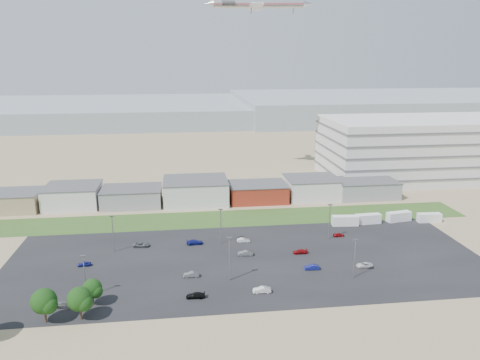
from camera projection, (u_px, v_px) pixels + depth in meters
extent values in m
plane|color=#8E795A|center=(237.00, 301.00, 98.25)|extent=(700.00, 700.00, 0.00)
cube|color=black|center=(247.00, 260.00, 118.05)|extent=(120.00, 50.00, 0.01)
cube|color=#34521F|center=(217.00, 219.00, 148.13)|extent=(160.00, 16.00, 0.02)
cube|color=silver|center=(421.00, 148.00, 197.26)|extent=(80.00, 40.00, 25.00)
imported|color=silver|center=(364.00, 265.00, 114.02)|extent=(4.04, 1.89, 1.12)
imported|color=navy|center=(312.00, 267.00, 112.73)|extent=(3.84, 1.54, 1.24)
imported|color=black|center=(195.00, 295.00, 99.43)|extent=(4.15, 1.94, 1.17)
imported|color=#595B5E|center=(191.00, 274.00, 108.95)|extent=(3.82, 1.51, 1.24)
imported|color=navy|center=(84.00, 264.00, 114.64)|extent=(3.28, 1.44, 1.10)
imported|color=navy|center=(195.00, 242.00, 127.88)|extent=(4.59, 2.10, 1.30)
imported|color=#595B5E|center=(245.00, 253.00, 120.75)|extent=(4.06, 1.76, 1.30)
imported|color=maroon|center=(339.00, 235.00, 133.50)|extent=(3.24, 1.43, 1.09)
imported|color=#595B5E|center=(141.00, 245.00, 126.33)|extent=(4.56, 2.43, 1.22)
imported|color=#595B5E|center=(65.00, 304.00, 95.85)|extent=(4.06, 1.84, 1.15)
imported|color=silver|center=(244.00, 240.00, 129.40)|extent=(3.61, 1.29, 1.18)
imported|color=maroon|center=(300.00, 252.00, 121.92)|extent=(3.81, 1.61, 1.10)
imported|color=silver|center=(262.00, 290.00, 101.68)|extent=(4.05, 1.59, 1.31)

